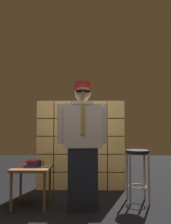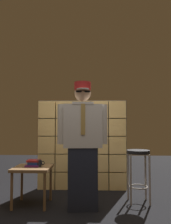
{
  "view_description": "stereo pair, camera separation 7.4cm",
  "coord_description": "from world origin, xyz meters",
  "px_view_note": "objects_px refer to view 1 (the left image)",
  "views": [
    {
      "loc": [
        0.14,
        -2.85,
        1.12
      ],
      "look_at": [
        0.1,
        0.29,
        1.3
      ],
      "focal_mm": 37.46,
      "sensor_mm": 36.0,
      "label": 1
    },
    {
      "loc": [
        0.21,
        -2.85,
        1.12
      ],
      "look_at": [
        0.1,
        0.29,
        1.3
      ],
      "focal_mm": 37.46,
      "sensor_mm": 36.0,
      "label": 2
    }
  ],
  "objects_px": {
    "standing_person": "(82,142)",
    "coffee_mug": "(38,163)",
    "bar_stool": "(137,163)",
    "book_stack": "(33,163)",
    "side_table": "(32,172)"
  },
  "relations": [
    {
      "from": "side_table",
      "to": "coffee_mug",
      "type": "relative_size",
      "value": 4.25
    },
    {
      "from": "book_stack",
      "to": "coffee_mug",
      "type": "xyz_separation_m",
      "value": [
        0.08,
        -0.03,
        0.0
      ]
    },
    {
      "from": "bar_stool",
      "to": "coffee_mug",
      "type": "bearing_deg",
      "value": -173.52
    },
    {
      "from": "coffee_mug",
      "to": "bar_stool",
      "type": "bearing_deg",
      "value": 6.48
    },
    {
      "from": "standing_person",
      "to": "side_table",
      "type": "relative_size",
      "value": 3.2
    },
    {
      "from": "bar_stool",
      "to": "side_table",
      "type": "relative_size",
      "value": 1.41
    },
    {
      "from": "standing_person",
      "to": "coffee_mug",
      "type": "xyz_separation_m",
      "value": [
        -0.63,
        0.16,
        -0.31
      ]
    },
    {
      "from": "standing_person",
      "to": "bar_stool",
      "type": "xyz_separation_m",
      "value": [
        0.81,
        0.32,
        -0.33
      ]
    },
    {
      "from": "bar_stool",
      "to": "book_stack",
      "type": "xyz_separation_m",
      "value": [
        -1.51,
        -0.13,
        0.01
      ]
    },
    {
      "from": "standing_person",
      "to": "bar_stool",
      "type": "height_order",
      "value": "standing_person"
    },
    {
      "from": "standing_person",
      "to": "bar_stool",
      "type": "distance_m",
      "value": 0.93
    },
    {
      "from": "standing_person",
      "to": "book_stack",
      "type": "xyz_separation_m",
      "value": [
        -0.71,
        0.19,
        -0.31
      ]
    },
    {
      "from": "book_stack",
      "to": "coffee_mug",
      "type": "relative_size",
      "value": 1.68
    },
    {
      "from": "standing_person",
      "to": "side_table",
      "type": "distance_m",
      "value": 0.85
    },
    {
      "from": "standing_person",
      "to": "coffee_mug",
      "type": "distance_m",
      "value": 0.72
    }
  ]
}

